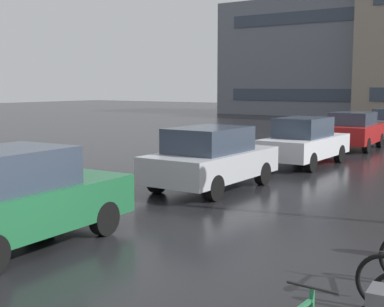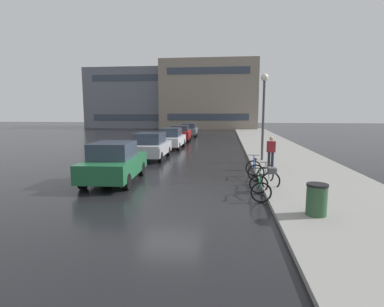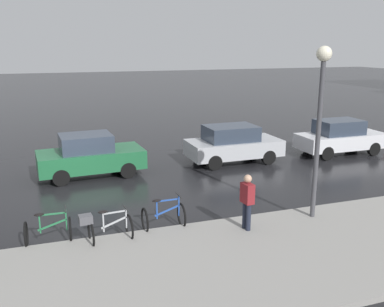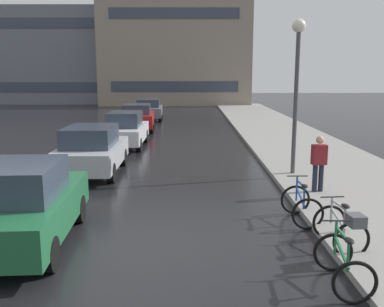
{
  "view_description": "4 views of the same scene",
  "coord_description": "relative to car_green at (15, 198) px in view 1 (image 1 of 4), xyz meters",
  "views": [
    {
      "loc": [
        5.15,
        -5.2,
        2.76
      ],
      "look_at": [
        -0.6,
        3.06,
        1.49
      ],
      "focal_mm": 50.0,
      "sensor_mm": 36.0,
      "label": 1
    },
    {
      "loc": [
        2.2,
        -11.57,
        2.99
      ],
      "look_at": [
        0.43,
        3.77,
        0.81
      ],
      "focal_mm": 28.0,
      "sensor_mm": 36.0,
      "label": 2
    },
    {
      "loc": [
        14.49,
        -1.07,
        5.17
      ],
      "look_at": [
        -0.82,
        4.21,
        1.02
      ],
      "focal_mm": 40.0,
      "sensor_mm": 36.0,
      "label": 3
    },
    {
      "loc": [
        0.93,
        -7.76,
        3.44
      ],
      "look_at": [
        0.9,
        4.55,
        1.13
      ],
      "focal_mm": 40.0,
      "sensor_mm": 36.0,
      "label": 4
    }
  ],
  "objects": [
    {
      "name": "car_green",
      "position": [
        0.0,
        0.0,
        0.0
      ],
      "size": [
        2.16,
        4.23,
        1.72
      ],
      "color": "#1E6038",
      "rests_on": "ground"
    },
    {
      "name": "car_red",
      "position": [
        0.11,
        17.57,
        -0.01
      ],
      "size": [
        2.17,
        4.03,
        1.62
      ],
      "color": "#AD1919",
      "rests_on": "ground"
    },
    {
      "name": "building_facade_side",
      "position": [
        -10.43,
        44.67,
        4.54
      ],
      "size": [
        21.22,
        9.46,
        10.78
      ],
      "color": "slate",
      "rests_on": "ground"
    },
    {
      "name": "car_silver",
      "position": [
        -0.03,
        6.28,
        -0.0
      ],
      "size": [
        2.0,
        4.19,
        1.67
      ],
      "color": "#B2B5BA",
      "rests_on": "ground"
    },
    {
      "name": "car_white",
      "position": [
        0.29,
        11.79,
        -0.02
      ],
      "size": [
        1.78,
        4.27,
        1.68
      ],
      "color": "silver",
      "rests_on": "ground"
    },
    {
      "name": "ground_plane",
      "position": [
        2.5,
        -0.45,
        -0.85
      ],
      "size": [
        140.0,
        140.0,
        0.0
      ],
      "primitive_type": "plane",
      "color": "black"
    }
  ]
}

